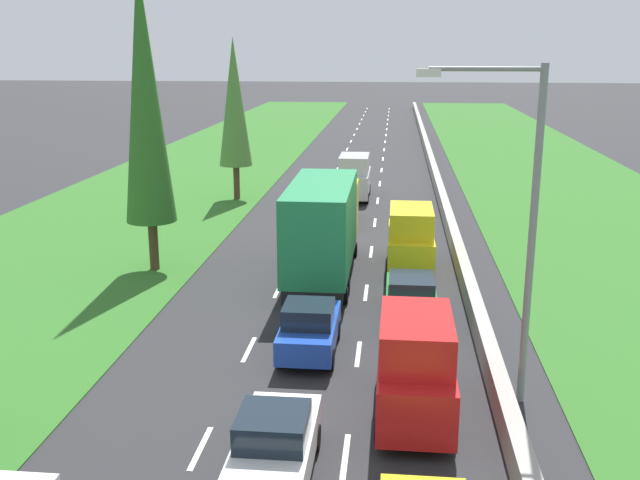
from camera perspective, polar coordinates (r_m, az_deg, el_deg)
ground_plane at (r=61.23m, az=3.21°, el=5.91°), size 300.00×300.00×0.00m
grass_verge_left at (r=63.06m, az=-8.41°, el=6.06°), size 14.00×140.00×0.04m
grass_verge_right at (r=62.26m, az=16.58°, el=5.49°), size 14.00×140.00×0.04m
median_barrier at (r=61.18m, az=8.59°, el=6.17°), size 0.44×120.00×0.85m
lane_markings at (r=61.23m, az=3.21°, el=5.92°), size 3.64×116.00×0.01m
white_hatchback_centre_lane at (r=16.91m, az=-3.52°, el=-15.56°), size 1.74×3.90×1.72m
blue_hatchback_centre_lane at (r=23.15m, az=-0.83°, el=-6.86°), size 1.74×3.90×1.72m
red_van_right_lane at (r=19.36m, az=7.39°, el=-9.67°), size 1.96×4.90×2.82m
green_box_truck_centre_lane at (r=30.22m, az=0.27°, el=1.00°), size 2.46×9.40×4.18m
green_sedan_right_lane at (r=26.08m, az=7.08°, el=-4.51°), size 1.82×4.50×1.64m
yellow_sedan_centre_lane at (r=40.22m, az=1.55°, el=2.46°), size 1.82×4.50×1.64m
yellow_van_right_lane at (r=31.65m, az=7.05°, el=0.05°), size 1.96×4.90×2.82m
silver_van_centre_lane at (r=46.74m, az=2.68°, el=4.91°), size 1.96×4.90×2.82m
poplar_tree_second at (r=31.37m, az=-13.47°, el=10.91°), size 2.12×2.12×12.86m
poplar_tree_third at (r=46.14m, az=-6.67°, el=10.53°), size 2.05×2.05×10.02m
street_light_mast at (r=19.48m, az=15.27°, el=1.98°), size 3.20×0.28×9.00m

